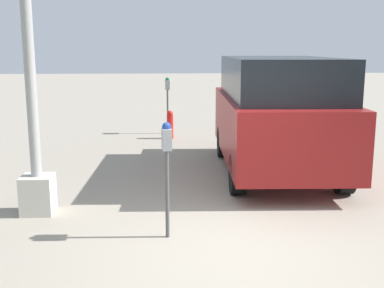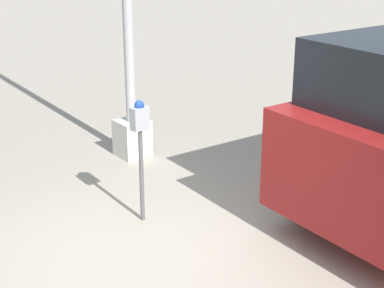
% 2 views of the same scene
% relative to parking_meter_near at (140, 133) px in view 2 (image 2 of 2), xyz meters
% --- Properties ---
extents(ground_plane, '(80.00, 80.00, 0.00)m').
position_rel_parking_meter_near_xyz_m(ground_plane, '(-0.47, -0.67, -1.07)').
color(ground_plane, gray).
extents(parking_meter_near, '(0.21, 0.13, 1.46)m').
position_rel_parking_meter_near_xyz_m(parking_meter_near, '(0.00, 0.00, 0.00)').
color(parking_meter_near, '#4C4C4C').
rests_on(parking_meter_near, ground).
extents(lamp_post, '(0.44, 0.44, 6.75)m').
position_rel_parking_meter_near_xyz_m(lamp_post, '(1.02, 1.84, 1.13)').
color(lamp_post, beige).
rests_on(lamp_post, ground).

